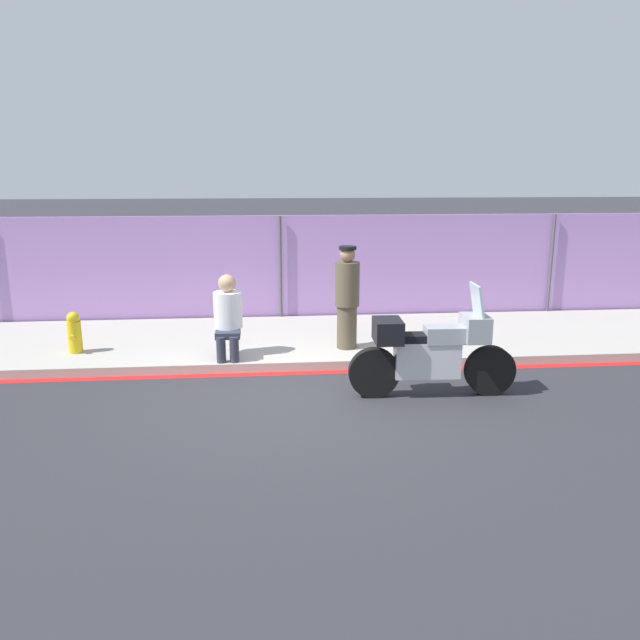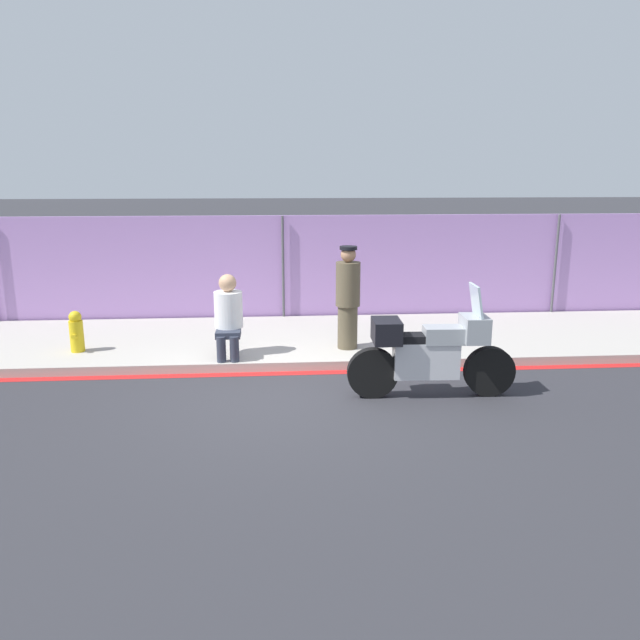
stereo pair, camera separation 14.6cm
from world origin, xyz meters
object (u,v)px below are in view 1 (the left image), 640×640
at_px(motorcycle, 431,352).
at_px(person_seated_on_curb, 228,312).
at_px(officer_standing, 347,297).
at_px(fire_hydrant, 74,333).

distance_m(motorcycle, person_seated_on_curb, 3.22).
xyz_separation_m(officer_standing, fire_hydrant, (-4.32, 0.11, -0.52)).
bearing_deg(officer_standing, motorcycle, -65.59).
height_order(motorcycle, officer_standing, officer_standing).
bearing_deg(officer_standing, fire_hydrant, 178.48).
relative_size(motorcycle, fire_hydrant, 3.41).
bearing_deg(motorcycle, fire_hydrant, 160.44).
bearing_deg(fire_hydrant, person_seated_on_curb, -9.34).
distance_m(person_seated_on_curb, fire_hydrant, 2.49).
xyz_separation_m(motorcycle, person_seated_on_curb, (-2.76, 1.64, 0.22)).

